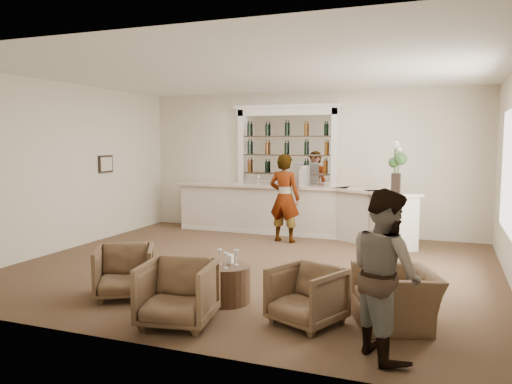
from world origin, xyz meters
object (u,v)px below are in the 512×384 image
at_px(armchair_left, 125,272).
at_px(espresso_machine, 294,176).
at_px(guest, 385,273).
at_px(cocktail_table, 227,284).
at_px(sommelier, 285,198).
at_px(armchair_far, 395,298).
at_px(flower_vase, 396,164).
at_px(bar_counter, 295,210).
at_px(armchair_center, 178,293).
at_px(armchair_right, 307,296).

relative_size(armchair_left, espresso_machine, 1.48).
relative_size(guest, armchair_left, 2.15).
height_order(guest, espresso_machine, guest).
bearing_deg(cocktail_table, guest, -23.55).
bearing_deg(sommelier, armchair_far, 130.58).
relative_size(armchair_far, flower_vase, 1.00).
relative_size(espresso_machine, flower_vase, 0.53).
distance_m(bar_counter, armchair_center, 5.86).
bearing_deg(guest, armchair_center, 53.52).
height_order(armchair_left, armchair_right, armchair_left).
bearing_deg(flower_vase, armchair_far, -84.40).
height_order(guest, armchair_right, guest).
relative_size(cocktail_table, armchair_right, 0.82).
xyz_separation_m(armchair_right, espresso_machine, (-1.71, 5.22, 1.03)).
bearing_deg(guest, espresso_machine, -12.10).
height_order(guest, armchair_left, guest).
bearing_deg(espresso_machine, armchair_right, -54.18).
xyz_separation_m(guest, armchair_left, (-3.59, 0.64, -0.49)).
xyz_separation_m(armchair_right, armchair_far, (0.98, 0.36, -0.02)).
bearing_deg(armchair_left, armchair_far, -26.09).
distance_m(guest, armchair_left, 3.68).
relative_size(bar_counter, armchair_left, 7.21).
relative_size(armchair_left, armchair_far, 0.79).
distance_m(guest, flower_vase, 5.24).
height_order(bar_counter, guest, guest).
bearing_deg(armchair_right, guest, -5.87).
distance_m(cocktail_table, armchair_right, 1.28).
distance_m(armchair_center, armchair_right, 1.52).
relative_size(sommelier, espresso_machine, 3.54).
bearing_deg(cocktail_table, armchair_center, -102.06).
height_order(bar_counter, espresso_machine, espresso_machine).
xyz_separation_m(guest, armchair_far, (0.03, 0.90, -0.52)).
relative_size(bar_counter, cocktail_table, 9.11).
height_order(guest, armchair_center, guest).
relative_size(cocktail_table, espresso_machine, 1.17).
relative_size(guest, flower_vase, 1.68).
height_order(bar_counter, flower_vase, flower_vase).
bearing_deg(armchair_right, armchair_far, 43.96).
relative_size(guest, armchair_center, 2.03).
xyz_separation_m(sommelier, guest, (2.67, -5.05, -0.09)).
bearing_deg(armchair_far, guest, -22.55).
xyz_separation_m(sommelier, flower_vase, (2.28, 0.11, 0.76)).
bearing_deg(armchair_left, sommelier, 47.93).
distance_m(armchair_left, armchair_far, 3.63).
xyz_separation_m(guest, armchair_right, (-0.96, 0.54, -0.50)).
bearing_deg(sommelier, cocktail_table, 104.52).
xyz_separation_m(cocktail_table, armchair_left, (-1.42, -0.30, 0.11)).
xyz_separation_m(sommelier, armchair_center, (0.30, -5.07, -0.56)).
relative_size(sommelier, armchair_center, 2.25).
relative_size(cocktail_table, sommelier, 0.33).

